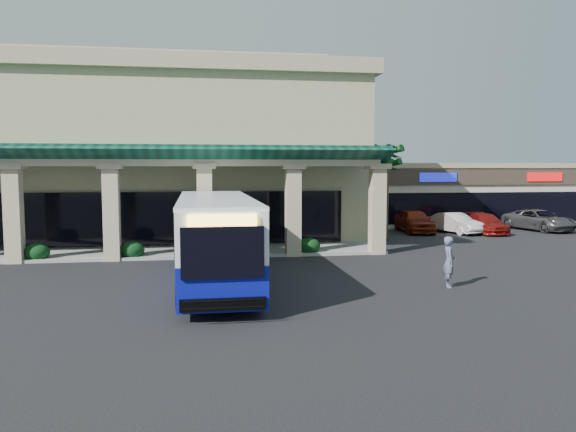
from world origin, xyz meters
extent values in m
plane|color=black|center=(0.00, 0.00, 0.00)|extent=(110.00, 110.00, 0.00)
imported|color=slate|center=(6.12, -3.21, 0.98)|extent=(0.67, 0.82, 1.95)
imported|color=maroon|center=(11.68, 14.18, 0.82)|extent=(2.30, 4.96, 1.65)
imported|color=white|center=(14.27, 13.22, 0.70)|extent=(2.66, 4.53, 1.41)
imported|color=maroon|center=(16.37, 12.93, 0.67)|extent=(2.27, 4.77, 1.34)
imported|color=#464749|center=(21.08, 13.89, 0.75)|extent=(3.72, 5.86, 1.51)
camera|label=1|loc=(-3.31, -23.11, 4.58)|focal=35.00mm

